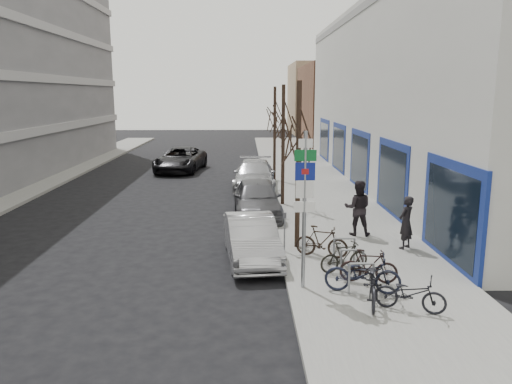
{
  "coord_description": "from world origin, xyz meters",
  "views": [
    {
      "loc": [
        0.92,
        -12.24,
        5.1
      ],
      "look_at": [
        1.25,
        3.44,
        2.0
      ],
      "focal_mm": 35.0,
      "sensor_mm": 36.0,
      "label": 1
    }
  ],
  "objects_px": {
    "meter_front": "(285,228)",
    "parked_car_back": "(255,175)",
    "bike_mid_inner": "(344,256)",
    "parked_car_mid": "(257,198)",
    "meter_mid": "(275,194)",
    "bike_near_left": "(374,280)",
    "bike_mid_curb": "(363,271)",
    "meter_back": "(269,174)",
    "pedestrian_near": "(406,222)",
    "tree_far": "(275,111)",
    "bike_near_right": "(369,266)",
    "bike_far_curb": "(410,291)",
    "bike_far_inner": "(322,241)",
    "parked_car_front": "(251,239)",
    "tree_near": "(299,126)",
    "bike_rack": "(352,260)",
    "lane_car": "(181,159)",
    "tree_mid": "(283,117)",
    "highway_sign_pole": "(304,200)",
    "pedestrian_far": "(358,208)"
  },
  "relations": [
    {
      "from": "bike_near_right",
      "to": "pedestrian_far",
      "type": "height_order",
      "value": "pedestrian_far"
    },
    {
      "from": "parked_car_mid",
      "to": "parked_car_back",
      "type": "relative_size",
      "value": 0.88
    },
    {
      "from": "meter_mid",
      "to": "bike_near_left",
      "type": "height_order",
      "value": "meter_mid"
    },
    {
      "from": "bike_far_inner",
      "to": "parked_car_front",
      "type": "xyz_separation_m",
      "value": [
        -2.16,
        0.17,
        0.04
      ]
    },
    {
      "from": "highway_sign_pole",
      "to": "pedestrian_far",
      "type": "height_order",
      "value": "highway_sign_pole"
    },
    {
      "from": "bike_far_inner",
      "to": "parked_car_back",
      "type": "distance_m",
      "value": 12.01
    },
    {
      "from": "meter_back",
      "to": "parked_car_mid",
      "type": "relative_size",
      "value": 0.27
    },
    {
      "from": "meter_mid",
      "to": "bike_near_left",
      "type": "xyz_separation_m",
      "value": [
        1.83,
        -9.54,
        -0.18
      ]
    },
    {
      "from": "bike_rack",
      "to": "lane_car",
      "type": "relative_size",
      "value": 0.39
    },
    {
      "from": "meter_back",
      "to": "parked_car_back",
      "type": "xyz_separation_m",
      "value": [
        -0.75,
        0.29,
        -0.14
      ]
    },
    {
      "from": "bike_near_right",
      "to": "bike_far_inner",
      "type": "distance_m",
      "value": 2.35
    },
    {
      "from": "tree_mid",
      "to": "bike_far_curb",
      "type": "relative_size",
      "value": 3.4
    },
    {
      "from": "meter_front",
      "to": "parked_car_back",
      "type": "bearing_deg",
      "value": 93.8
    },
    {
      "from": "meter_front",
      "to": "meter_back",
      "type": "bearing_deg",
      "value": 90.0
    },
    {
      "from": "tree_near",
      "to": "meter_front",
      "type": "relative_size",
      "value": 4.33
    },
    {
      "from": "parked_car_mid",
      "to": "bike_mid_curb",
      "type": "bearing_deg",
      "value": -76.28
    },
    {
      "from": "bike_rack",
      "to": "bike_mid_inner",
      "type": "height_order",
      "value": "bike_mid_inner"
    },
    {
      "from": "tree_far",
      "to": "pedestrian_far",
      "type": "xyz_separation_m",
      "value": [
        2.28,
        -11.64,
        -2.96
      ]
    },
    {
      "from": "bike_near_right",
      "to": "bike_far_inner",
      "type": "bearing_deg",
      "value": 33.41
    },
    {
      "from": "tree_far",
      "to": "bike_far_inner",
      "type": "xyz_separation_m",
      "value": [
        0.65,
        -14.08,
        -3.45
      ]
    },
    {
      "from": "meter_back",
      "to": "meter_mid",
      "type": "bearing_deg",
      "value": -90.0
    },
    {
      "from": "bike_mid_curb",
      "to": "bike_far_curb",
      "type": "relative_size",
      "value": 1.18
    },
    {
      "from": "lane_car",
      "to": "bike_near_right",
      "type": "bearing_deg",
      "value": -62.66
    },
    {
      "from": "bike_mid_curb",
      "to": "pedestrian_near",
      "type": "bearing_deg",
      "value": -19.25
    },
    {
      "from": "bike_near_left",
      "to": "parked_car_front",
      "type": "distance_m",
      "value": 4.64
    },
    {
      "from": "bike_far_curb",
      "to": "bike_far_inner",
      "type": "relative_size",
      "value": 0.98
    },
    {
      "from": "bike_mid_curb",
      "to": "meter_mid",
      "type": "bearing_deg",
      "value": 23.16
    },
    {
      "from": "tree_mid",
      "to": "meter_back",
      "type": "xyz_separation_m",
      "value": [
        -0.45,
        4.0,
        -3.19
      ]
    },
    {
      "from": "tree_far",
      "to": "pedestrian_far",
      "type": "height_order",
      "value": "tree_far"
    },
    {
      "from": "highway_sign_pole",
      "to": "parked_car_mid",
      "type": "bearing_deg",
      "value": 97.0
    },
    {
      "from": "bike_far_curb",
      "to": "meter_back",
      "type": "bearing_deg",
      "value": 32.0
    },
    {
      "from": "meter_back",
      "to": "pedestrian_near",
      "type": "bearing_deg",
      "value": -69.88
    },
    {
      "from": "meter_back",
      "to": "parked_car_mid",
      "type": "height_order",
      "value": "parked_car_mid"
    },
    {
      "from": "meter_back",
      "to": "bike_mid_inner",
      "type": "height_order",
      "value": "meter_back"
    },
    {
      "from": "tree_far",
      "to": "bike_near_right",
      "type": "relative_size",
      "value": 3.57
    },
    {
      "from": "tree_near",
      "to": "bike_mid_inner",
      "type": "distance_m",
      "value": 4.38
    },
    {
      "from": "meter_back",
      "to": "bike_mid_curb",
      "type": "relative_size",
      "value": 0.67
    },
    {
      "from": "meter_mid",
      "to": "bike_near_right",
      "type": "xyz_separation_m",
      "value": [
        2.02,
        -8.23,
        -0.3
      ]
    },
    {
      "from": "bike_mid_curb",
      "to": "bike_far_curb",
      "type": "height_order",
      "value": "bike_mid_curb"
    },
    {
      "from": "meter_mid",
      "to": "lane_car",
      "type": "height_order",
      "value": "lane_car"
    },
    {
      "from": "bike_mid_inner",
      "to": "parked_car_mid",
      "type": "distance_m",
      "value": 7.4
    },
    {
      "from": "highway_sign_pole",
      "to": "parked_car_back",
      "type": "relative_size",
      "value": 0.78
    },
    {
      "from": "tree_mid",
      "to": "meter_front",
      "type": "distance_m",
      "value": 7.7
    },
    {
      "from": "bike_near_right",
      "to": "bike_mid_inner",
      "type": "relative_size",
      "value": 1.04
    },
    {
      "from": "bike_far_curb",
      "to": "lane_car",
      "type": "bearing_deg",
      "value": 42.57
    },
    {
      "from": "bike_far_curb",
      "to": "bike_mid_curb",
      "type": "bearing_deg",
      "value": 60.2
    },
    {
      "from": "bike_near_left",
      "to": "bike_far_curb",
      "type": "relative_size",
      "value": 1.19
    },
    {
      "from": "bike_near_left",
      "to": "bike_mid_inner",
      "type": "height_order",
      "value": "bike_near_left"
    },
    {
      "from": "parked_car_back",
      "to": "bike_mid_curb",
      "type": "bearing_deg",
      "value": -78.27
    },
    {
      "from": "tree_near",
      "to": "parked_car_back",
      "type": "xyz_separation_m",
      "value": [
        -1.2,
        10.79,
        -3.33
      ]
    }
  ]
}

